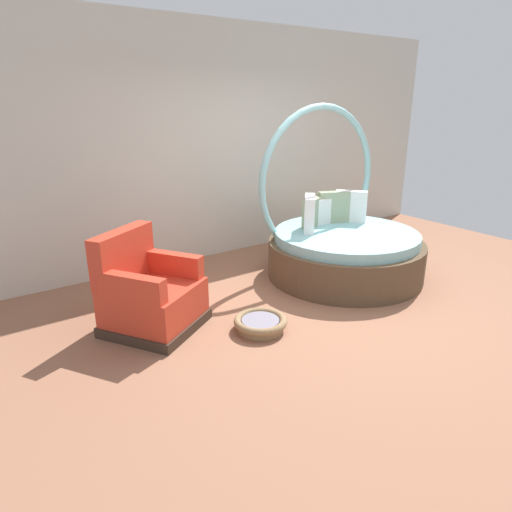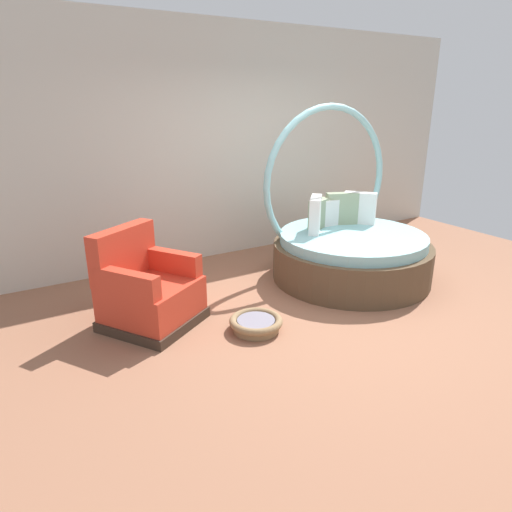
{
  "view_description": "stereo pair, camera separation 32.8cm",
  "coord_description": "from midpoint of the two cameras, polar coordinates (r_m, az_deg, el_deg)",
  "views": [
    {
      "loc": [
        -3.15,
        -3.05,
        2.09
      ],
      "look_at": [
        -0.6,
        0.55,
        0.55
      ],
      "focal_mm": 31.71,
      "sensor_mm": 36.0,
      "label": 1
    },
    {
      "loc": [
        -2.88,
        -3.23,
        2.09
      ],
      "look_at": [
        -0.6,
        0.55,
        0.55
      ],
      "focal_mm": 31.71,
      "sensor_mm": 36.0,
      "label": 2
    }
  ],
  "objects": [
    {
      "name": "round_daybed",
      "position": [
        5.65,
        13.12,
        1.26
      ],
      "size": [
        1.89,
        1.89,
        2.05
      ],
      "color": "brown",
      "rests_on": "ground_plane"
    },
    {
      "name": "pet_basket",
      "position": [
        4.33,
        2.19,
        -8.52
      ],
      "size": [
        0.51,
        0.51,
        0.13
      ],
      "color": "#8E704C",
      "rests_on": "ground_plane"
    },
    {
      "name": "red_armchair",
      "position": [
        4.45,
        -11.52,
        -4.48
      ],
      "size": [
        1.1,
        1.1,
        0.94
      ],
      "color": "#38281E",
      "rests_on": "ground_plane"
    },
    {
      "name": "back_wall",
      "position": [
        6.25,
        -2.14,
        13.97
      ],
      "size": [
        8.0,
        0.12,
        3.04
      ],
      "primitive_type": "cube",
      "color": "beige",
      "rests_on": "ground_plane"
    },
    {
      "name": "ground_plane",
      "position": [
        4.83,
        11.61,
        -6.95
      ],
      "size": [
        8.0,
        8.0,
        0.02
      ],
      "primitive_type": "cube",
      "color": "#936047"
    }
  ]
}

